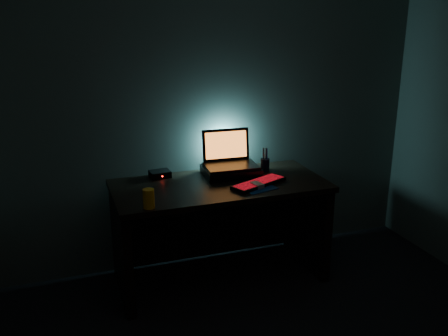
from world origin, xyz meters
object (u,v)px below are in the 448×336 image
at_px(laptop, 229,157).
at_px(pen_cup, 265,165).
at_px(keyboard, 259,183).
at_px(router, 160,174).
at_px(mouse, 257,185).
at_px(juice_glass, 149,199).

relative_size(laptop, pen_cup, 4.10).
xyz_separation_m(keyboard, pen_cup, (0.17, 0.27, 0.03)).
xyz_separation_m(pen_cup, router, (-0.78, 0.12, -0.02)).
bearing_deg(mouse, pen_cup, 43.22).
distance_m(laptop, router, 0.52).
distance_m(mouse, juice_glass, 0.78).
height_order(keyboard, juice_glass, juice_glass).
bearing_deg(laptop, router, 175.12).
height_order(mouse, juice_glass, juice_glass).
height_order(keyboard, router, router).
relative_size(mouse, router, 0.62).
xyz_separation_m(keyboard, router, (-0.61, 0.39, 0.01)).
distance_m(pen_cup, router, 0.79).
xyz_separation_m(mouse, pen_cup, (0.20, 0.32, 0.03)).
bearing_deg(pen_cup, juice_glass, -155.64).
bearing_deg(router, pen_cup, -14.17).
xyz_separation_m(laptop, keyboard, (0.11, -0.32, -0.11)).
xyz_separation_m(juice_glass, router, (0.19, 0.56, -0.04)).
bearing_deg(keyboard, router, 123.14).
relative_size(laptop, mouse, 4.12).
bearing_deg(router, mouse, -42.49).
distance_m(keyboard, mouse, 0.06).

